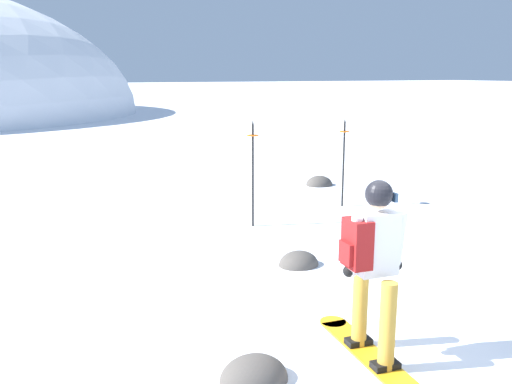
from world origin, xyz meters
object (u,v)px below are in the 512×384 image
at_px(piste_marker_near, 344,156).
at_px(piste_marker_far, 253,166).
at_px(rock_mid, 299,265).
at_px(rock_small, 254,380).
at_px(rock_dark, 319,185).
at_px(snowboarder_main, 373,266).

relative_size(piste_marker_near, piste_marker_far, 0.95).
xyz_separation_m(rock_mid, rock_small, (-1.83, -2.41, 0.00)).
height_order(piste_marker_near, piste_marker_far, piste_marker_far).
relative_size(piste_marker_far, rock_small, 2.99).
bearing_deg(rock_dark, rock_small, -125.63).
bearing_deg(rock_small, rock_mid, 52.75).
relative_size(snowboarder_main, rock_small, 2.95).
relative_size(piste_marker_near, rock_small, 2.85).
bearing_deg(piste_marker_near, piste_marker_far, -166.02).
distance_m(snowboarder_main, rock_small, 1.47).
bearing_deg(piste_marker_far, piste_marker_near, 13.98).
bearing_deg(rock_mid, snowboarder_main, -105.33).
relative_size(snowboarder_main, rock_dark, 2.79).
bearing_deg(rock_mid, piste_marker_far, 82.42).
bearing_deg(rock_mid, rock_small, -127.25).
bearing_deg(piste_marker_far, rock_small, -115.06).
height_order(piste_marker_far, rock_small, piste_marker_far).
distance_m(piste_marker_far, rock_dark, 4.07).
bearing_deg(snowboarder_main, piste_marker_near, 58.13).
bearing_deg(rock_dark, snowboarder_main, -118.67).
relative_size(rock_dark, rock_small, 1.06).
relative_size(snowboarder_main, piste_marker_far, 0.99).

